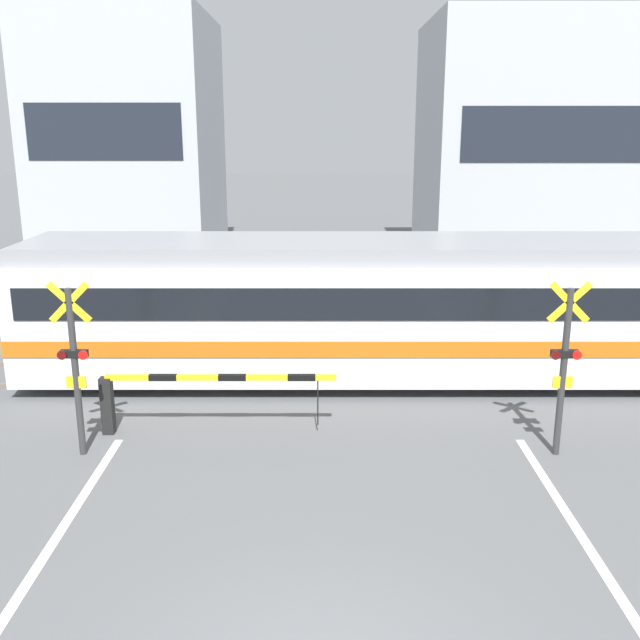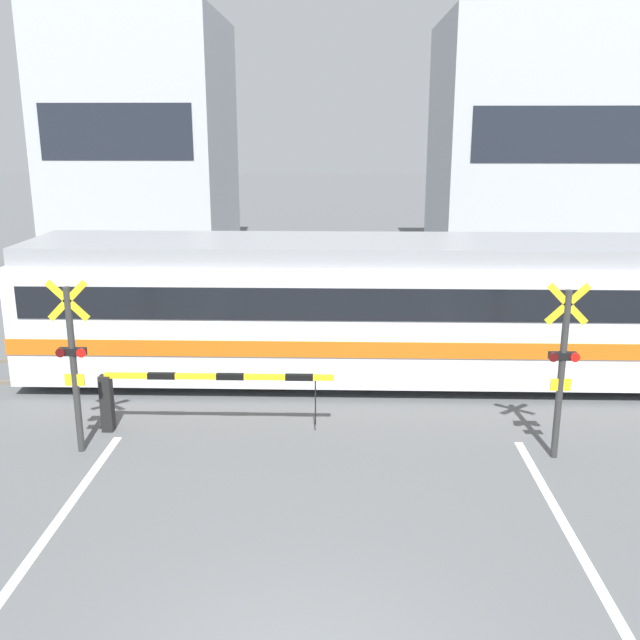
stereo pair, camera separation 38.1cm
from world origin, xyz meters
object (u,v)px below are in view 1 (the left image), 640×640
commuter_train (381,305)px  crossing_barrier_near (171,391)px  crossing_signal_right (565,362)px  crossing_signal_left (75,362)px  pedestrian (342,279)px  crossing_barrier_far (424,311)px

commuter_train → crossing_barrier_near: size_ratio=3.64×
crossing_barrier_near → crossing_signal_right: crossing_signal_right is taller
crossing_signal_left → crossing_signal_right: 7.87m
crossing_barrier_near → crossing_signal_left: size_ratio=1.41×
crossing_barrier_near → pedestrian: pedestrian is taller
crossing_barrier_far → pedestrian: (-1.96, 3.49, 0.08)m
pedestrian → crossing_signal_right: bearing=-71.7°
pedestrian → commuter_train: bearing=-83.8°
commuter_train → crossing_signal_right: bearing=-55.7°
commuter_train → crossing_barrier_far: (1.30, 2.59, -0.81)m
crossing_barrier_far → crossing_signal_left: bearing=-135.4°
pedestrian → crossing_barrier_near: bearing=-109.7°
commuter_train → crossing_barrier_far: commuter_train is taller
crossing_signal_left → pedestrian: crossing_signal_left is taller
crossing_barrier_near → crossing_signal_right: 6.65m
crossing_signal_left → crossing_signal_right: (7.87, 0.00, 0.00)m
crossing_barrier_near → crossing_barrier_far: same height
commuter_train → pedestrian: 6.16m
commuter_train → crossing_signal_left: size_ratio=5.13×
crossing_barrier_far → crossing_signal_left: 9.23m
commuter_train → crossing_barrier_far: 3.01m
crossing_signal_right → commuter_train: bearing=124.3°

